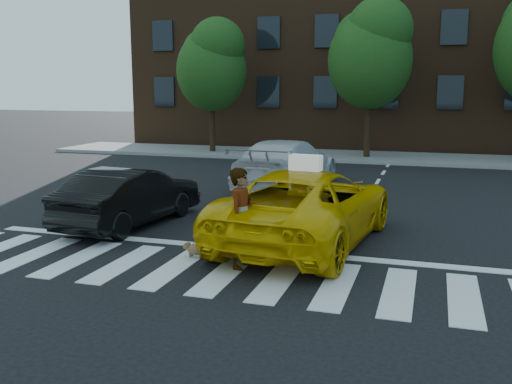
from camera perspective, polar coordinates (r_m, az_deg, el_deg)
ground at (r=10.19m, az=-3.19°, el=-8.18°), size 120.00×120.00×0.00m
crosswalk at (r=10.19m, az=-3.19°, el=-8.15°), size 13.00×2.40×0.01m
stop_line at (r=11.63m, az=-0.40°, el=-5.76°), size 12.00×0.30×0.01m
sidewalk_far at (r=26.94m, az=10.04°, el=3.51°), size 30.00×4.00×0.15m
building at (r=34.31m, az=12.08°, el=14.82°), size 26.00×10.00×12.00m
tree_left at (r=28.05m, az=-4.42°, el=12.85°), size 3.39×3.38×6.50m
tree_mid at (r=26.23m, az=11.42°, el=13.74°), size 3.69×3.69×7.10m
taxi at (r=12.05m, az=5.13°, el=-1.41°), size 3.25×5.92×1.57m
black_sedan at (r=13.89m, az=-12.48°, el=-0.43°), size 1.91×4.34×1.38m
white_suv at (r=18.43m, az=3.04°, el=2.80°), size 2.61×5.68×1.61m
woman at (r=10.28m, az=-1.41°, el=-2.67°), size 0.54×0.73×1.84m
dog at (r=11.13m, az=-6.20°, el=-5.69°), size 0.52×0.22×0.29m
taxi_sign at (r=11.70m, az=4.99°, el=2.94°), size 0.68×0.35×0.32m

